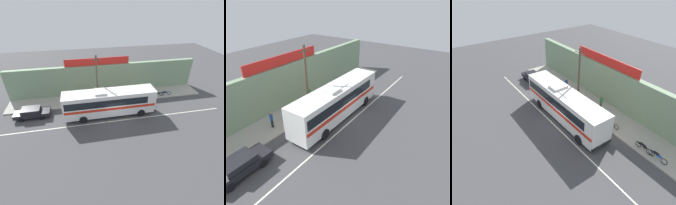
{
  "view_description": "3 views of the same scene",
  "coord_description": "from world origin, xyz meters",
  "views": [
    {
      "loc": [
        -4.0,
        -18.1,
        14.16
      ],
      "look_at": [
        -0.27,
        0.65,
        1.99
      ],
      "focal_mm": 27.61,
      "sensor_mm": 36.0,
      "label": 1
    },
    {
      "loc": [
        -15.78,
        -9.8,
        11.78
      ],
      "look_at": [
        0.58,
        1.5,
        1.05
      ],
      "focal_mm": 33.07,
      "sensor_mm": 36.0,
      "label": 2
    },
    {
      "loc": [
        14.81,
        -10.07,
        14.57
      ],
      "look_at": [
        -1.86,
        1.64,
        1.21
      ],
      "focal_mm": 32.96,
      "sensor_mm": 36.0,
      "label": 3
    }
  ],
  "objects": [
    {
      "name": "pedestrian_near_shop",
      "position": [
        0.45,
        5.47,
        1.16
      ],
      "size": [
        0.3,
        0.48,
        1.75
      ],
      "color": "brown",
      "rests_on": "sidewalk_slab"
    },
    {
      "name": "motorcycle_blue",
      "position": [
        9.24,
        4.05,
        0.57
      ],
      "size": [
        1.87,
        0.56,
        0.94
      ],
      "color": "black",
      "rests_on": "sidewalk_slab"
    },
    {
      "name": "motorcycle_red",
      "position": [
        7.82,
        3.96,
        0.57
      ],
      "size": [
        1.85,
        0.56,
        0.94
      ],
      "color": "black",
      "rests_on": "sidewalk_slab"
    },
    {
      "name": "motorcycle_purple",
      "position": [
        3.61,
        4.14,
        0.57
      ],
      "size": [
        1.86,
        0.56,
        0.94
      ],
      "color": "black",
      "rests_on": "sidewalk_slab"
    },
    {
      "name": "parked_car",
      "position": [
        -10.82,
        2.25,
        0.74
      ],
      "size": [
        4.56,
        1.85,
        1.37
      ],
      "color": "black",
      "rests_on": "ground_plane"
    },
    {
      "name": "pedestrian_far_right",
      "position": [
        -5.81,
        4.78,
        1.15
      ],
      "size": [
        0.3,
        0.48,
        1.72
      ],
      "color": "black",
      "rests_on": "sidewalk_slab"
    },
    {
      "name": "utility_pole",
      "position": [
        -1.8,
        3.69,
        3.94
      ],
      "size": [
        1.6,
        0.22,
        7.34
      ],
      "color": "brown",
      "rests_on": "sidewalk_slab"
    },
    {
      "name": "sidewalk_slab",
      "position": [
        0.0,
        5.2,
        0.07
      ],
      "size": [
        30.0,
        3.6,
        0.14
      ],
      "primitive_type": "cube",
      "color": "#A8A399",
      "rests_on": "ground_plane"
    },
    {
      "name": "storefront_facade",
      "position": [
        0.0,
        7.35,
        2.4
      ],
      "size": [
        30.0,
        0.7,
        4.8
      ],
      "primitive_type": "cube",
      "color": "gray",
      "rests_on": "ground_plane"
    },
    {
      "name": "storefront_billboard",
      "position": [
        -1.25,
        7.35,
        5.35
      ],
      "size": [
        9.9,
        0.12,
        1.1
      ],
      "primitive_type": "cube",
      "color": "red",
      "rests_on": "storefront_facade"
    },
    {
      "name": "road_center_stripe",
      "position": [
        0.0,
        -0.8,
        0.0
      ],
      "size": [
        30.0,
        0.14,
        0.01
      ],
      "primitive_type": "cube",
      "color": "silver",
      "rests_on": "ground_plane"
    },
    {
      "name": "ground_plane",
      "position": [
        0.0,
        0.0,
        0.0
      ],
      "size": [
        70.0,
        70.0,
        0.0
      ],
      "primitive_type": "plane",
      "color": "#444447"
    },
    {
      "name": "intercity_bus",
      "position": [
        -0.67,
        0.82,
        2.07
      ],
      "size": [
        12.09,
        2.62,
        3.78
      ],
      "color": "white",
      "rests_on": "ground_plane"
    }
  ]
}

